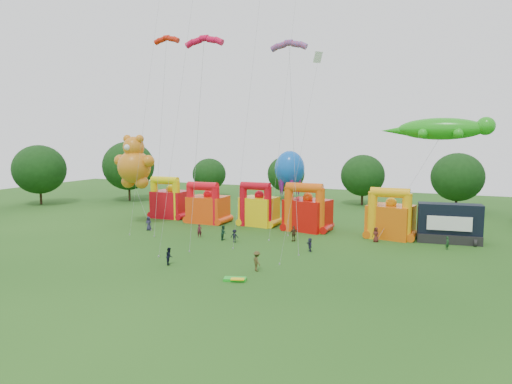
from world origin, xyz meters
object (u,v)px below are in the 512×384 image
at_px(bouncy_castle_0, 170,202).
at_px(spectator_0, 149,223).
at_px(gecko_kite, 415,177).
at_px(octopus_kite, 289,191).
at_px(bouncy_castle_2, 258,209).
at_px(stage_trailer, 449,224).
at_px(spectator_4, 294,234).
at_px(teddy_bear_kite, 137,178).

bearing_deg(bouncy_castle_0, spectator_0, -72.75).
bearing_deg(gecko_kite, octopus_kite, 177.24).
xyz_separation_m(bouncy_castle_2, stage_trailer, (25.75, -0.97, -0.15)).
relative_size(stage_trailer, spectator_4, 3.88).
distance_m(octopus_kite, spectator_4, 10.39).
bearing_deg(spectator_4, spectator_0, -38.72).
xyz_separation_m(bouncy_castle_0, spectator_4, (23.77, -8.52, -1.57)).
xyz_separation_m(teddy_bear_kite, octopus_kite, (20.47, 7.96, -1.90)).
bearing_deg(spectator_4, stage_trailer, 159.44).
bearing_deg(spectator_4, bouncy_castle_0, -62.13).
distance_m(bouncy_castle_0, spectator_4, 25.30).
bearing_deg(spectator_0, spectator_4, -5.42).
distance_m(gecko_kite, spectator_0, 35.97).
xyz_separation_m(gecko_kite, octopus_kite, (-17.02, 0.82, -2.63)).
relative_size(stage_trailer, teddy_bear_kite, 0.57).
relative_size(bouncy_castle_0, spectator_0, 3.48).
distance_m(stage_trailer, spectator_0, 39.29).
relative_size(bouncy_castle_2, spectator_4, 3.32).
xyz_separation_m(spectator_0, spectator_4, (20.71, 1.33, 0.01)).
distance_m(bouncy_castle_2, octopus_kite, 5.26).
bearing_deg(spectator_0, gecko_kite, 6.16).
bearing_deg(gecko_kite, teddy_bear_kite, -169.22).
relative_size(bouncy_castle_0, teddy_bear_kite, 0.51).
bearing_deg(bouncy_castle_2, gecko_kite, -0.22).
height_order(stage_trailer, octopus_kite, octopus_kite).
relative_size(bouncy_castle_0, gecko_kite, 0.44).
xyz_separation_m(stage_trailer, teddy_bear_kite, (-41.77, -6.25, 4.75)).
relative_size(teddy_bear_kite, spectator_4, 6.82).
height_order(bouncy_castle_2, spectator_4, bouncy_castle_2).
relative_size(bouncy_castle_2, octopus_kite, 0.59).
height_order(gecko_kite, spectator_4, gecko_kite).
distance_m(bouncy_castle_0, stage_trailer, 41.44).
bearing_deg(bouncy_castle_0, spectator_4, -19.72).
relative_size(octopus_kite, spectator_4, 5.63).
distance_m(teddy_bear_kite, spectator_0, 7.31).
bearing_deg(bouncy_castle_0, teddy_bear_kite, -92.63).
height_order(bouncy_castle_0, spectator_0, bouncy_castle_0).
bearing_deg(bouncy_castle_2, bouncy_castle_0, 178.25).
xyz_separation_m(bouncy_castle_0, stage_trailer, (41.42, -1.45, -0.24)).
bearing_deg(stage_trailer, spectator_0, -167.64).
bearing_deg(gecko_kite, bouncy_castle_0, 179.14).
relative_size(bouncy_castle_2, stage_trailer, 0.85).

